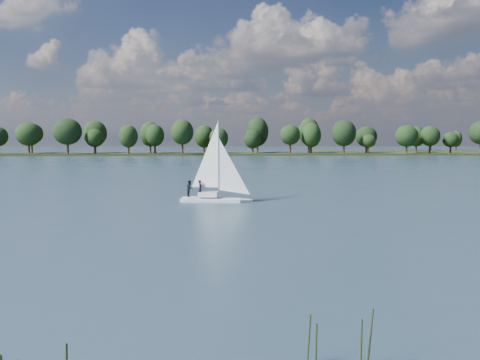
{
  "coord_description": "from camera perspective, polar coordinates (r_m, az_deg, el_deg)",
  "views": [
    {
      "loc": [
        0.51,
        -23.59,
        6.79
      ],
      "look_at": [
        2.57,
        31.96,
        2.5
      ],
      "focal_mm": 40.0,
      "sensor_mm": 36.0,
      "label": 1
    }
  ],
  "objects": [
    {
      "name": "ground",
      "position": [
        123.78,
        -2.35,
        1.27
      ],
      "size": [
        700.0,
        700.0,
        0.0
      ],
      "primitive_type": "plane",
      "color": "#233342",
      "rests_on": "ground"
    },
    {
      "name": "far_shore",
      "position": [
        235.69,
        -2.25,
        2.76
      ],
      "size": [
        660.0,
        40.0,
        1.5
      ],
      "primitive_type": "cube",
      "color": "black",
      "rests_on": "ground"
    },
    {
      "name": "sailboat",
      "position": [
        57.66,
        -3.02,
        0.22
      ],
      "size": [
        7.25,
        3.05,
        9.25
      ],
      "rotation": [
        0.0,
        0.0,
        -0.16
      ],
      "color": "white",
      "rests_on": "ground"
    },
    {
      "name": "treeline",
      "position": [
        231.75,
        -3.34,
        4.73
      ],
      "size": [
        562.79,
        74.15,
        17.58
      ],
      "color": "black",
      "rests_on": "ground"
    },
    {
      "name": "reeds",
      "position": [
        15.44,
        -0.63,
        -18.18
      ],
      "size": [
        59.38,
        10.36,
        2.19
      ],
      "color": "#283316",
      "rests_on": "ground"
    }
  ]
}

